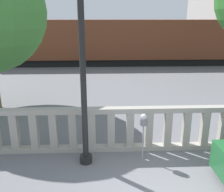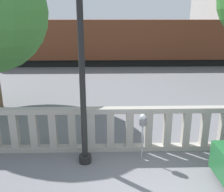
{
  "view_description": "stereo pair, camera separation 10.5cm",
  "coord_description": "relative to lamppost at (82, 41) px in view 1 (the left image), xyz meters",
  "views": [
    {
      "loc": [
        -1.29,
        -3.71,
        3.61
      ],
      "look_at": [
        -0.99,
        3.61,
        1.3
      ],
      "focal_mm": 40.0,
      "sensor_mm": 36.0,
      "label": 1
    },
    {
      "loc": [
        -1.19,
        -3.71,
        3.61
      ],
      "look_at": [
        -0.99,
        3.61,
        1.3
      ],
      "focal_mm": 40.0,
      "sensor_mm": 36.0,
      "label": 2
    }
  ],
  "objects": [
    {
      "name": "train_near",
      "position": [
        3.65,
        14.39,
        -1.3
      ],
      "size": [
        24.33,
        2.99,
        4.05
      ],
      "color": "black",
      "rests_on": "ground"
    },
    {
      "name": "parking_meter",
      "position": [
        1.48,
        0.08,
        -2.06
      ],
      "size": [
        0.2,
        0.2,
        1.3
      ],
      "color": "#99999E",
      "rests_on": "ground"
    },
    {
      "name": "balustrade",
      "position": [
        1.73,
        0.61,
        -2.48
      ],
      "size": [
        12.55,
        0.24,
        1.28
      ],
      "color": "#9E998E",
      "rests_on": "ground"
    },
    {
      "name": "lamppost",
      "position": [
        0.0,
        0.0,
        0.0
      ],
      "size": [
        0.32,
        0.32,
        6.03
      ],
      "color": "black",
      "rests_on": "ground"
    }
  ]
}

